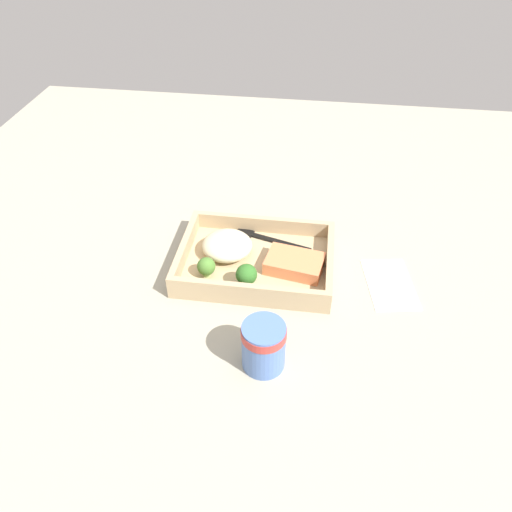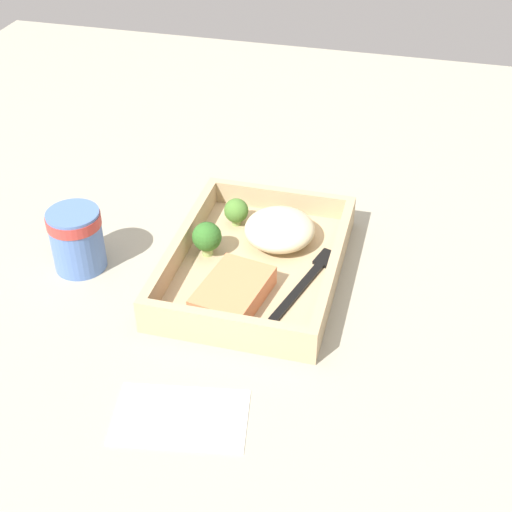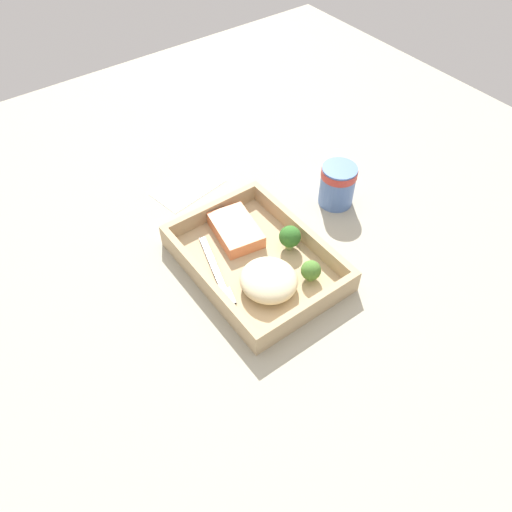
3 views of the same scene
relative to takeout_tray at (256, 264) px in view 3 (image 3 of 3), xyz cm
name	(u,v)px [view 3 (image 3 of 3)]	position (x,y,z in cm)	size (l,w,h in cm)	color
ground_plane	(256,270)	(0.00, 0.00, -1.60)	(160.00, 160.00, 2.00)	#9B9682
takeout_tray	(256,264)	(0.00, 0.00, 0.00)	(28.69, 21.11, 1.20)	tan
tray_rim	(256,255)	(0.00, 0.00, 2.23)	(28.69, 21.11, 3.27)	tan
salmon_fillet	(236,230)	(-7.32, 0.91, 1.89)	(10.36, 6.92, 2.57)	#E67E4F
mashed_potatoes	(269,280)	(5.81, -1.72, 2.63)	(9.66, 9.34, 4.05)	beige
broccoli_floret_1	(290,237)	(0.77, 6.73, 3.26)	(3.85, 3.85, 4.70)	#8AA35E
broccoli_floret_2	(311,271)	(8.42, 4.99, 2.75)	(3.37, 3.37, 3.92)	#809C55
fork	(217,274)	(-1.43, -7.03, 0.82)	(15.64, 5.94, 0.44)	black
paper_cup	(338,183)	(-4.29, 22.44, 4.04)	(6.85, 6.85, 8.31)	#4C6DAE
receipt_slip	(188,187)	(-25.10, 1.42, -0.48)	(8.24, 13.69, 0.24)	white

